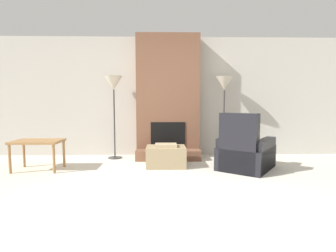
{
  "coord_description": "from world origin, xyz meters",
  "views": [
    {
      "loc": [
        -0.12,
        -3.05,
        1.17
      ],
      "look_at": [
        0.0,
        2.41,
        0.69
      ],
      "focal_mm": 28.0,
      "sensor_mm": 36.0,
      "label": 1
    }
  ],
  "objects_px": {
    "floor_lamp_left": "(114,87)",
    "floor_lamp_right": "(224,88)",
    "armchair": "(245,153)",
    "side_table": "(38,144)",
    "ottoman": "(166,156)"
  },
  "relations": [
    {
      "from": "armchair",
      "to": "side_table",
      "type": "height_order",
      "value": "armchair"
    },
    {
      "from": "floor_lamp_left",
      "to": "armchair",
      "type": "bearing_deg",
      "value": -21.84
    },
    {
      "from": "ottoman",
      "to": "floor_lamp_left",
      "type": "xyz_separation_m",
      "value": [
        -1.07,
        0.75,
        1.3
      ]
    },
    {
      "from": "armchair",
      "to": "floor_lamp_left",
      "type": "distance_m",
      "value": 2.92
    },
    {
      "from": "armchair",
      "to": "floor_lamp_right",
      "type": "relative_size",
      "value": 0.74
    },
    {
      "from": "armchair",
      "to": "floor_lamp_left",
      "type": "relative_size",
      "value": 0.74
    },
    {
      "from": "side_table",
      "to": "floor_lamp_left",
      "type": "xyz_separation_m",
      "value": [
        1.16,
        0.96,
        1.04
      ]
    },
    {
      "from": "ottoman",
      "to": "side_table",
      "type": "height_order",
      "value": "side_table"
    },
    {
      "from": "floor_lamp_left",
      "to": "floor_lamp_right",
      "type": "height_order",
      "value": "floor_lamp_left"
    },
    {
      "from": "floor_lamp_right",
      "to": "floor_lamp_left",
      "type": "bearing_deg",
      "value": -180.0
    },
    {
      "from": "armchair",
      "to": "side_table",
      "type": "xyz_separation_m",
      "value": [
        -3.62,
        0.03,
        0.17
      ]
    },
    {
      "from": "armchair",
      "to": "ottoman",
      "type": "bearing_deg",
      "value": 26.91
    },
    {
      "from": "floor_lamp_left",
      "to": "floor_lamp_right",
      "type": "bearing_deg",
      "value": 0.0
    },
    {
      "from": "floor_lamp_left",
      "to": "floor_lamp_right",
      "type": "distance_m",
      "value": 2.31
    },
    {
      "from": "ottoman",
      "to": "floor_lamp_right",
      "type": "relative_size",
      "value": 0.42
    }
  ]
}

